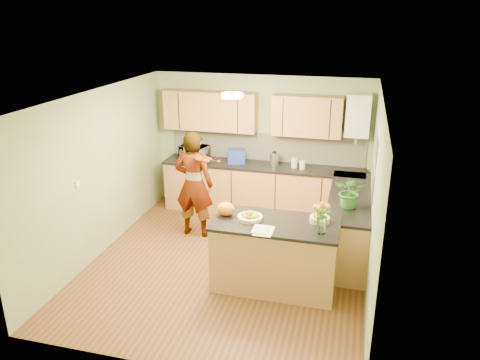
# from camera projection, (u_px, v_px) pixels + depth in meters

# --- Properties ---
(floor) EXTENTS (4.50, 4.50, 0.00)m
(floor) POSITION_uv_depth(u_px,v_px,m) (228.00, 263.00, 7.00)
(floor) COLOR brown
(floor) RESTS_ON ground
(ceiling) EXTENTS (4.00, 4.50, 0.02)m
(ceiling) POSITION_uv_depth(u_px,v_px,m) (226.00, 96.00, 6.15)
(ceiling) COLOR white
(ceiling) RESTS_ON wall_back
(wall_back) EXTENTS (4.00, 0.02, 2.50)m
(wall_back) POSITION_uv_depth(u_px,v_px,m) (261.00, 144.00, 8.62)
(wall_back) COLOR gray
(wall_back) RESTS_ON floor
(wall_front) EXTENTS (4.00, 0.02, 2.50)m
(wall_front) POSITION_uv_depth(u_px,v_px,m) (163.00, 264.00, 4.53)
(wall_front) COLOR gray
(wall_front) RESTS_ON floor
(wall_left) EXTENTS (0.02, 4.50, 2.50)m
(wall_left) POSITION_uv_depth(u_px,v_px,m) (100.00, 173.00, 7.05)
(wall_left) COLOR gray
(wall_left) RESTS_ON floor
(wall_right) EXTENTS (0.02, 4.50, 2.50)m
(wall_right) POSITION_uv_depth(u_px,v_px,m) (374.00, 199.00, 6.10)
(wall_right) COLOR gray
(wall_right) RESTS_ON floor
(back_counter) EXTENTS (3.64, 0.62, 0.94)m
(back_counter) POSITION_uv_depth(u_px,v_px,m) (262.00, 189.00, 8.59)
(back_counter) COLOR #B07D46
(back_counter) RESTS_ON floor
(right_counter) EXTENTS (0.62, 2.24, 0.94)m
(right_counter) POSITION_uv_depth(u_px,v_px,m) (348.00, 223.00, 7.21)
(right_counter) COLOR #B07D46
(right_counter) RESTS_ON floor
(splashback) EXTENTS (3.60, 0.02, 0.52)m
(splashback) POSITION_uv_depth(u_px,v_px,m) (266.00, 147.00, 8.60)
(splashback) COLOR beige
(splashback) RESTS_ON back_counter
(upper_cabinets) EXTENTS (3.20, 0.34, 0.70)m
(upper_cabinets) POSITION_uv_depth(u_px,v_px,m) (249.00, 113.00, 8.30)
(upper_cabinets) COLOR #B07D46
(upper_cabinets) RESTS_ON wall_back
(boiler) EXTENTS (0.40, 0.30, 0.86)m
(boiler) POSITION_uv_depth(u_px,v_px,m) (358.00, 116.00, 7.85)
(boiler) COLOR white
(boiler) RESTS_ON wall_back
(window_right) EXTENTS (0.01, 1.30, 1.05)m
(window_right) POSITION_uv_depth(u_px,v_px,m) (375.00, 163.00, 6.55)
(window_right) COLOR white
(window_right) RESTS_ON wall_right
(light_switch) EXTENTS (0.02, 0.09, 0.09)m
(light_switch) POSITION_uv_depth(u_px,v_px,m) (78.00, 184.00, 6.48)
(light_switch) COLOR white
(light_switch) RESTS_ON wall_left
(ceiling_lamp) EXTENTS (0.30, 0.30, 0.07)m
(ceiling_lamp) POSITION_uv_depth(u_px,v_px,m) (232.00, 95.00, 6.43)
(ceiling_lamp) COLOR #FFEABF
(ceiling_lamp) RESTS_ON ceiling
(peninsula_island) EXTENTS (1.66, 0.85, 0.95)m
(peninsula_island) POSITION_uv_depth(u_px,v_px,m) (275.00, 254.00, 6.29)
(peninsula_island) COLOR #B07D46
(peninsula_island) RESTS_ON floor
(fruit_dish) EXTENTS (0.33, 0.33, 0.12)m
(fruit_dish) POSITION_uv_depth(u_px,v_px,m) (250.00, 216.00, 6.19)
(fruit_dish) COLOR beige
(fruit_dish) RESTS_ON peninsula_island
(orange_bowl) EXTENTS (0.26, 0.26, 0.15)m
(orange_bowl) POSITION_uv_depth(u_px,v_px,m) (320.00, 217.00, 6.11)
(orange_bowl) COLOR beige
(orange_bowl) RESTS_ON peninsula_island
(flower_vase) EXTENTS (0.26, 0.26, 0.48)m
(flower_vase) POSITION_uv_depth(u_px,v_px,m) (322.00, 210.00, 5.71)
(flower_vase) COLOR silver
(flower_vase) RESTS_ON peninsula_island
(orange_bag) EXTENTS (0.30, 0.28, 0.18)m
(orange_bag) POSITION_uv_depth(u_px,v_px,m) (226.00, 209.00, 6.30)
(orange_bag) COLOR orange
(orange_bag) RESTS_ON peninsula_island
(papers) EXTENTS (0.23, 0.32, 0.01)m
(papers) POSITION_uv_depth(u_px,v_px,m) (264.00, 231.00, 5.87)
(papers) COLOR white
(papers) RESTS_ON peninsula_island
(violinist) EXTENTS (0.66, 0.45, 1.78)m
(violinist) POSITION_uv_depth(u_px,v_px,m) (194.00, 184.00, 7.62)
(violinist) COLOR tan
(violinist) RESTS_ON floor
(violin) EXTENTS (0.68, 0.59, 0.17)m
(violin) POSITION_uv_depth(u_px,v_px,m) (200.00, 158.00, 7.19)
(violin) COLOR #4E1804
(violin) RESTS_ON violinist
(microwave) EXTENTS (0.56, 0.43, 0.28)m
(microwave) POSITION_uv_depth(u_px,v_px,m) (194.00, 153.00, 8.67)
(microwave) COLOR white
(microwave) RESTS_ON back_counter
(blue_box) EXTENTS (0.37, 0.31, 0.25)m
(blue_box) POSITION_uv_depth(u_px,v_px,m) (236.00, 156.00, 8.50)
(blue_box) COLOR #213799
(blue_box) RESTS_ON back_counter
(kettle) EXTENTS (0.17, 0.17, 0.31)m
(kettle) POSITION_uv_depth(u_px,v_px,m) (274.00, 159.00, 8.36)
(kettle) COLOR #B5B5BA
(kettle) RESTS_ON back_counter
(jar_cream) EXTENTS (0.12, 0.12, 0.17)m
(jar_cream) POSITION_uv_depth(u_px,v_px,m) (294.00, 163.00, 8.26)
(jar_cream) COLOR beige
(jar_cream) RESTS_ON back_counter
(jar_white) EXTENTS (0.12, 0.12, 0.15)m
(jar_white) POSITION_uv_depth(u_px,v_px,m) (302.00, 165.00, 8.18)
(jar_white) COLOR white
(jar_white) RESTS_ON back_counter
(potted_plant) EXTENTS (0.51, 0.47, 0.48)m
(potted_plant) POSITION_uv_depth(u_px,v_px,m) (351.00, 192.00, 6.52)
(potted_plant) COLOR #367C29
(potted_plant) RESTS_ON right_counter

